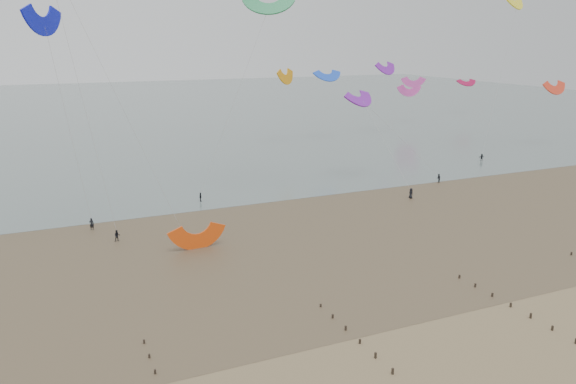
# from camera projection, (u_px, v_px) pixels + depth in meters

# --- Properties ---
(ground) EXTENTS (500.00, 500.00, 0.00)m
(ground) POSITION_uv_depth(u_px,v_px,m) (343.00, 378.00, 45.85)
(ground) COLOR brown
(ground) RESTS_ON ground
(sea_and_shore) EXTENTS (500.00, 665.00, 0.03)m
(sea_and_shore) POSITION_uv_depth(u_px,v_px,m) (191.00, 247.00, 74.69)
(sea_and_shore) COLOR #475654
(sea_and_shore) RESTS_ON ground
(kitesurfer_lead) EXTENTS (0.77, 0.64, 1.80)m
(kitesurfer_lead) POSITION_uv_depth(u_px,v_px,m) (92.00, 224.00, 81.35)
(kitesurfer_lead) COLOR black
(kitesurfer_lead) RESTS_ON ground
(kitesurfers) EXTENTS (84.34, 26.76, 1.83)m
(kitesurfers) POSITION_uv_depth(u_px,v_px,m) (342.00, 194.00, 97.44)
(kitesurfers) COLOR black
(kitesurfers) RESTS_ON ground
(grounded_kite) EXTENTS (6.80, 5.44, 3.59)m
(grounded_kite) POSITION_uv_depth(u_px,v_px,m) (198.00, 248.00, 74.31)
(grounded_kite) COLOR #EF4B0F
(grounded_kite) RESTS_ON ground
(kites_airborne) EXTENTS (231.14, 104.85, 41.99)m
(kites_airborne) POSITION_uv_depth(u_px,v_px,m) (143.00, 63.00, 119.91)
(kites_airborne) COLOR #F44DBC
(kites_airborne) RESTS_ON ground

